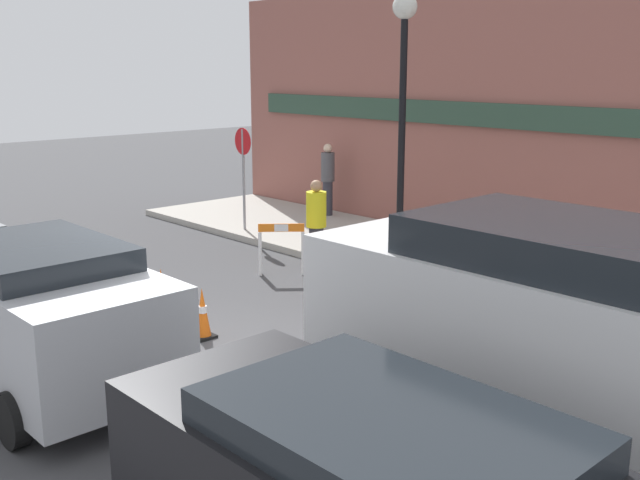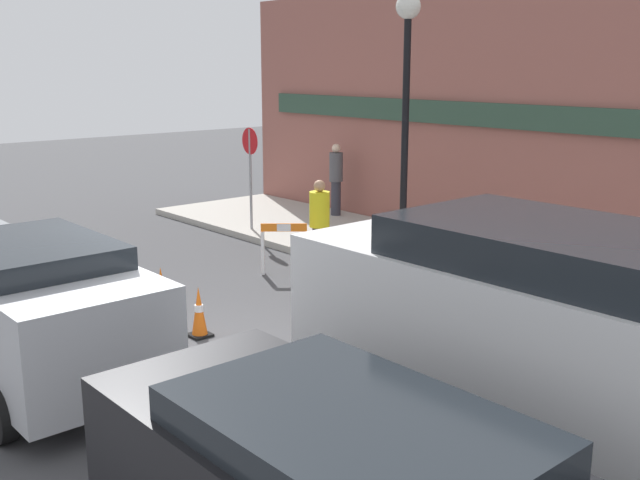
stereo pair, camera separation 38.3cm
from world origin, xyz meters
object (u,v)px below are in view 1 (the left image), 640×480
(streetlamp_post, at_px, (403,94))
(person_worker, at_px, (316,222))
(stop_sign, at_px, (243,162))
(person_pedestrian, at_px, (328,177))
(parked_car_1, at_px, (40,306))
(work_van, at_px, (562,341))

(streetlamp_post, xyz_separation_m, person_worker, (-1.24, -0.98, -2.39))
(stop_sign, height_order, person_worker, stop_sign)
(stop_sign, bearing_deg, person_pedestrian, -89.14)
(person_worker, distance_m, parked_car_1, 6.32)
(parked_car_1, bearing_deg, streetlamp_post, 93.85)
(person_worker, bearing_deg, work_van, 24.69)
(person_pedestrian, bearing_deg, stop_sign, 111.92)
(streetlamp_post, height_order, person_worker, streetlamp_post)
(stop_sign, relative_size, person_pedestrian, 1.30)
(streetlamp_post, distance_m, work_van, 7.47)
(streetlamp_post, relative_size, stop_sign, 2.12)
(streetlamp_post, height_order, person_pedestrian, streetlamp_post)
(parked_car_1, distance_m, work_van, 5.94)
(parked_car_1, height_order, work_van, work_van)
(streetlamp_post, height_order, stop_sign, streetlamp_post)
(streetlamp_post, relative_size, person_pedestrian, 2.74)
(streetlamp_post, bearing_deg, person_worker, -141.83)
(stop_sign, bearing_deg, person_worker, 170.41)
(person_pedestrian, height_order, work_van, work_van)
(person_worker, bearing_deg, streetlamp_post, 88.56)
(streetlamp_post, xyz_separation_m, parked_car_1, (0.47, -7.05, -2.29))
(work_van, bearing_deg, streetlamp_post, 142.95)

